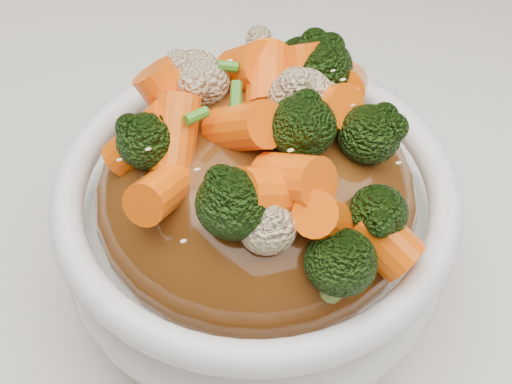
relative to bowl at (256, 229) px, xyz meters
name	(u,v)px	position (x,y,z in m)	size (l,w,h in m)	color
tablecloth	(304,303)	(0.02, -0.02, -0.06)	(1.20, 0.80, 0.04)	silver
bowl	(256,229)	(0.00, 0.00, 0.00)	(0.21, 0.21, 0.08)	white
sauce_base	(256,196)	(0.00, 0.00, 0.03)	(0.17, 0.17, 0.09)	#5D300F
carrots	(256,111)	(0.00, 0.00, 0.09)	(0.17, 0.17, 0.05)	#FD6008
broccoli	(256,113)	(0.00, 0.00, 0.09)	(0.17, 0.17, 0.04)	black
cauliflower	(256,116)	(0.00, 0.00, 0.09)	(0.17, 0.17, 0.04)	beige
scallions	(256,110)	(0.00, 0.00, 0.09)	(0.13, 0.13, 0.02)	#36821E
sesame_seeds	(256,110)	(0.00, 0.00, 0.09)	(0.15, 0.15, 0.01)	beige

